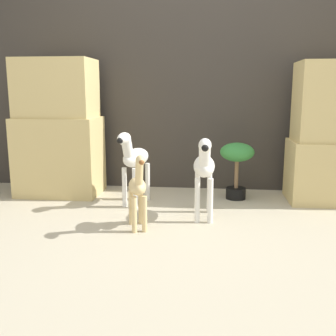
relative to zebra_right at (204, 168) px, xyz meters
The scene contains 8 objects.
ground_plane 0.52m from the zebra_right, 111.35° to the right, with size 14.00×14.00×0.00m, color #B2A88E.
wall_back 1.23m from the zebra_right, 97.07° to the left, with size 6.40×0.08×2.20m.
rock_pillar_left 1.48m from the zebra_right, 155.88° to the left, with size 0.74×0.48×1.23m.
rock_pillar_right 1.26m from the zebra_right, 28.74° to the left, with size 0.74×0.48×1.19m.
zebra_right is the anchor object (origin of this frame).
zebra_left 0.67m from the zebra_right, 151.46° to the left, with size 0.25×0.49×0.63m.
giraffe_figurine 0.54m from the zebra_right, 147.93° to the right, with size 0.19×0.35×0.55m.
potted_palm_front 0.66m from the zebra_right, 65.19° to the left, with size 0.30×0.30×0.50m.
Camera 1 is at (0.17, -2.54, 0.94)m, focal length 42.00 mm.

